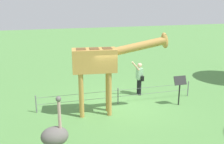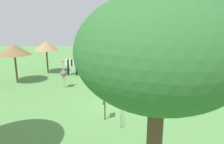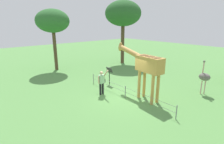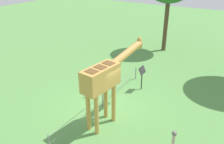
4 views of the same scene
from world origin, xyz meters
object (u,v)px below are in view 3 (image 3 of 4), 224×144
visitor (102,81)px  tree_northeast (53,21)px  tree_east (123,14)px  giraffe (145,65)px  info_sign (109,72)px  ostrich (204,77)px

visitor → tree_northeast: 8.80m
visitor → tree_east: (5.84, -7.49, 4.55)m
giraffe → tree_northeast: size_ratio=0.67×
tree_northeast → info_sign: (-6.73, -1.26, -3.70)m
tree_northeast → giraffe: bearing=-173.2°
giraffe → tree_east: bearing=-36.2°
giraffe → visitor: bearing=36.5°
giraffe → tree_east: size_ratio=0.56×
visitor → ostrich: ostrich is taller
tree_east → tree_northeast: tree_east is taller
info_sign → tree_northeast: bearing=10.6°
visitor → info_sign: 2.07m
ostrich → info_sign: bearing=31.8°
giraffe → info_sign: size_ratio=2.94×
visitor → tree_east: size_ratio=0.25×
tree_east → tree_northeast: size_ratio=1.19×
ostrich → tree_northeast: (12.23, 4.66, 3.48)m
giraffe → tree_east: (8.02, -5.87, 3.31)m
giraffe → visitor: giraffe is taller
visitor → ostrich: size_ratio=0.77×
visitor → info_sign: bearing=-53.7°
visitor → ostrich: 6.64m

